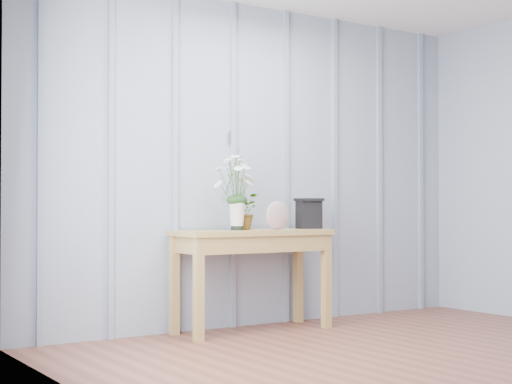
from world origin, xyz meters
TOP-DOWN VIEW (x-y plane):
  - ground at (0.00, 0.00)m, footprint 4.50×4.50m
  - room_shell at (-0.00, 0.92)m, footprint 4.00×4.50m
  - sideboard at (-0.23, 1.99)m, footprint 1.20×0.45m
  - daisy_vase at (-0.38, 1.97)m, footprint 0.40×0.30m
  - spider_plant at (-0.27, 2.06)m, footprint 0.32×0.30m
  - felt_disc_vessel at (-0.05, 1.93)m, footprint 0.22×0.07m
  - carved_box at (0.30, 2.00)m, footprint 0.22×0.18m

SIDE VIEW (x-z plane):
  - ground at x=0.00m, z-range 0.00..0.00m
  - sideboard at x=-0.23m, z-range 0.26..1.01m
  - felt_disc_vessel at x=-0.05m, z-range 0.75..0.96m
  - carved_box at x=0.30m, z-range 0.75..0.99m
  - spider_plant at x=-0.27m, z-range 0.75..1.02m
  - daisy_vase at x=-0.38m, z-range 0.82..1.39m
  - room_shell at x=0.00m, z-range 0.74..3.24m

